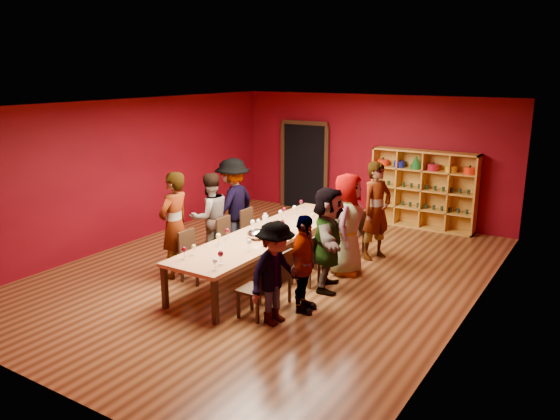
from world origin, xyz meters
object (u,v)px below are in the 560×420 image
Objects in this scene: chair_person_right_3 at (332,244)px; person_right_3 at (347,224)px; chair_person_right_1 at (279,275)px; chair_person_right_4 at (356,230)px; person_right_4 at (376,211)px; shelving_unit at (424,186)px; person_left_1 at (174,225)px; spittoon_bowl at (257,234)px; person_right_1 at (303,264)px; person_right_0 at (275,273)px; chair_person_left_1 at (192,253)px; person_left_3 at (233,204)px; wine_bottle at (327,205)px; tasting_table at (269,235)px; person_left_2 at (210,217)px; chair_person_left_2 at (228,238)px; person_right_2 at (328,239)px; chair_person_right_2 at (310,257)px; chair_person_left_3 at (251,229)px; chair_person_right_0 at (259,287)px.

person_right_3 is (0.28, 0.00, 0.42)m from chair_person_right_3.
chair_person_right_1 is 1.00× the size of chair_person_right_4.
shelving_unit is at bearing 20.12° from person_right_4.
person_right_4 is (2.60, 2.80, 0.00)m from person_left_1.
person_right_3 is 1.63m from spittoon_bowl.
person_right_3 is at bearing -6.35° from person_right_1.
person_right_0 is at bearing -62.73° from chair_person_right_1.
person_left_3 is (-0.44, 1.78, 0.44)m from chair_person_left_1.
person_left_1 is 5.60× the size of wine_bottle.
person_left_3 reaches higher than chair_person_right_4.
person_left_1 is at bearing -140.43° from tasting_table.
person_right_3 reaches higher than person_right_0.
chair_person_right_1 is at bearing 159.33° from person_right_3.
person_left_2 is 1.41m from spittoon_bowl.
person_right_1 reaches higher than spittoon_bowl.
spittoon_bowl is at bearing -22.96° from chair_person_left_2.
person_right_2 is 1.94m from chair_person_right_4.
chair_person_left_2 and chair_person_right_2 have the same top height.
person_left_3 is 2.10× the size of chair_person_right_2.
tasting_table is 1.54m from person_left_3.
person_right_3 is (2.54, -0.02, -0.02)m from person_left_3.
chair_person_left_3 is at bearing 39.91° from person_right_1.
person_left_2 is 1.91× the size of chair_person_right_3.
chair_person_left_1 is at bearing 11.56° from person_left_3.
person_right_3 is at bearing 81.09° from chair_person_right_1.
chair_person_left_2 and chair_person_right_1 have the same top height.
person_left_2 is 1.91× the size of chair_person_left_3.
person_right_1 is at bearing 84.95° from person_left_1.
person_left_1 is 1.87m from chair_person_left_3.
person_right_4 reaches higher than tasting_table.
tasting_table is at bearing 59.75° from person_left_3.
chair_person_right_3 is 0.47× the size of person_right_4.
tasting_table is at bearing 116.00° from person_left_2.
tasting_table is 1.68m from person_left_1.
person_right_0 is at bearing -54.35° from tasting_table.
person_right_1 is at bearing -81.40° from chair_person_right_4.
chair_person_right_1 is at bearing -30.66° from chair_person_left_2.
chair_person_left_2 is at bearing 156.09° from person_left_1.
wine_bottle reaches higher than chair_person_right_1.
chair_person_left_1 and chair_person_left_2 have the same top height.
person_right_4 reaches higher than chair_person_right_1.
person_right_0 is 2.37m from person_right_3.
shelving_unit is at bearing 57.36° from chair_person_left_3.
shelving_unit is 4.30m from chair_person_left_3.
person_right_0 is 1.72× the size of chair_person_right_3.
tasting_table is 1.34m from person_left_2.
chair_person_right_1 is 0.51× the size of person_right_2.
person_right_4 reaches higher than chair_person_right_0.
shelving_unit is 5.14m from person_left_2.
person_left_3 reaches higher than person_left_2.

